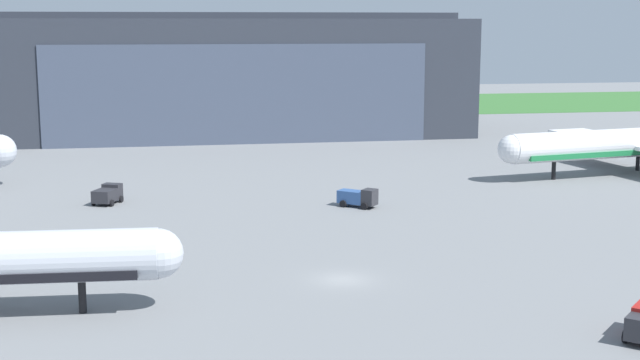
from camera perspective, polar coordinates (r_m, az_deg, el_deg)
ground_plane at (r=71.36m, az=1.46°, el=-6.45°), size 440.00×440.00×0.00m
grass_field_strip at (r=219.68m, az=-6.51°, el=4.71°), size 440.00×56.00×0.08m
maintenance_hangar at (r=166.71m, az=-5.77°, el=6.72°), size 85.49×33.48×22.34m
airliner_far_left at (r=128.21m, az=19.95°, el=2.24°), size 43.17×36.42×13.01m
stair_truck at (r=98.81m, az=2.48°, el=-1.13°), size 4.45×4.14×2.17m
pushback_tractor at (r=103.52m, az=-13.55°, el=-0.90°), size 3.53×4.42×2.12m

